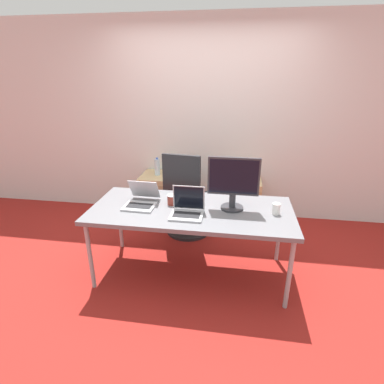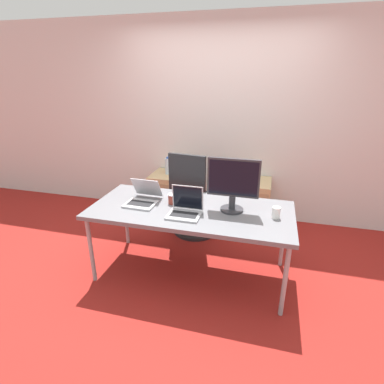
{
  "view_description": "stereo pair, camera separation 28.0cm",
  "coord_description": "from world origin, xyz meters",
  "px_view_note": "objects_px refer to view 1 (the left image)",
  "views": [
    {
      "loc": [
        0.4,
        -2.53,
        1.92
      ],
      "look_at": [
        0.0,
        0.04,
        0.87
      ],
      "focal_mm": 28.0,
      "sensor_mm": 36.0,
      "label": 1
    },
    {
      "loc": [
        0.67,
        -2.48,
        1.92
      ],
      "look_at": [
        0.0,
        0.04,
        0.87
      ],
      "focal_mm": 28.0,
      "sensor_mm": 36.0,
      "label": 2
    }
  ],
  "objects_px": {
    "cabinet_right": "(243,201)",
    "laptop_left": "(187,209)",
    "monitor": "(233,182)",
    "coffee_cup_brown": "(172,200)",
    "coffee_cup_white": "(276,209)",
    "cabinet_left": "(158,196)",
    "office_chair": "(187,204)",
    "laptop_right": "(141,200)",
    "water_bottle": "(157,167)"
  },
  "relations": [
    {
      "from": "cabinet_right",
      "to": "coffee_cup_white",
      "type": "distance_m",
      "value": 1.33
    },
    {
      "from": "office_chair",
      "to": "laptop_right",
      "type": "height_order",
      "value": "office_chair"
    },
    {
      "from": "cabinet_left",
      "to": "cabinet_right",
      "type": "distance_m",
      "value": 1.16
    },
    {
      "from": "water_bottle",
      "to": "coffee_cup_white",
      "type": "xyz_separation_m",
      "value": [
        1.43,
        -1.22,
        0.04
      ]
    },
    {
      "from": "office_chair",
      "to": "cabinet_right",
      "type": "height_order",
      "value": "office_chair"
    },
    {
      "from": "cabinet_right",
      "to": "laptop_right",
      "type": "distance_m",
      "value": 1.63
    },
    {
      "from": "office_chair",
      "to": "water_bottle",
      "type": "relative_size",
      "value": 4.51
    },
    {
      "from": "water_bottle",
      "to": "monitor",
      "type": "distance_m",
      "value": 1.58
    },
    {
      "from": "laptop_left",
      "to": "coffee_cup_white",
      "type": "xyz_separation_m",
      "value": [
        0.79,
        0.13,
        -0.0
      ]
    },
    {
      "from": "laptop_left",
      "to": "coffee_cup_white",
      "type": "relative_size",
      "value": 2.87
    },
    {
      "from": "office_chair",
      "to": "cabinet_left",
      "type": "height_order",
      "value": "office_chair"
    },
    {
      "from": "laptop_left",
      "to": "coffee_cup_white",
      "type": "bearing_deg",
      "value": 9.58
    },
    {
      "from": "cabinet_right",
      "to": "laptop_left",
      "type": "height_order",
      "value": "laptop_left"
    },
    {
      "from": "cabinet_left",
      "to": "water_bottle",
      "type": "bearing_deg",
      "value": 90.0
    },
    {
      "from": "cabinet_left",
      "to": "monitor",
      "type": "height_order",
      "value": "monitor"
    },
    {
      "from": "cabinet_left",
      "to": "water_bottle",
      "type": "xyz_separation_m",
      "value": [
        -0.0,
        0.0,
        0.42
      ]
    },
    {
      "from": "office_chair",
      "to": "coffee_cup_brown",
      "type": "height_order",
      "value": "office_chair"
    },
    {
      "from": "laptop_right",
      "to": "coffee_cup_brown",
      "type": "bearing_deg",
      "value": 11.88
    },
    {
      "from": "coffee_cup_white",
      "to": "cabinet_left",
      "type": "bearing_deg",
      "value": 139.65
    },
    {
      "from": "office_chair",
      "to": "cabinet_right",
      "type": "bearing_deg",
      "value": 31.7
    },
    {
      "from": "cabinet_left",
      "to": "coffee_cup_brown",
      "type": "bearing_deg",
      "value": -68.32
    },
    {
      "from": "laptop_right",
      "to": "coffee_cup_brown",
      "type": "distance_m",
      "value": 0.3
    },
    {
      "from": "cabinet_left",
      "to": "laptop_right",
      "type": "xyz_separation_m",
      "value": [
        0.17,
        -1.21,
        0.46
      ]
    },
    {
      "from": "monitor",
      "to": "coffee_cup_white",
      "type": "relative_size",
      "value": 4.88
    },
    {
      "from": "laptop_left",
      "to": "coffee_cup_brown",
      "type": "relative_size",
      "value": 2.94
    },
    {
      "from": "cabinet_right",
      "to": "coffee_cup_white",
      "type": "relative_size",
      "value": 6.11
    },
    {
      "from": "cabinet_right",
      "to": "coffee_cup_white",
      "type": "xyz_separation_m",
      "value": [
        0.27,
        -1.22,
        0.46
      ]
    },
    {
      "from": "cabinet_left",
      "to": "cabinet_right",
      "type": "relative_size",
      "value": 1.0
    },
    {
      "from": "water_bottle",
      "to": "laptop_left",
      "type": "bearing_deg",
      "value": -64.61
    },
    {
      "from": "laptop_right",
      "to": "cabinet_left",
      "type": "bearing_deg",
      "value": 97.8
    },
    {
      "from": "coffee_cup_white",
      "to": "cabinet_right",
      "type": "bearing_deg",
      "value": 102.38
    },
    {
      "from": "water_bottle",
      "to": "coffee_cup_brown",
      "type": "height_order",
      "value": "water_bottle"
    },
    {
      "from": "laptop_left",
      "to": "coffee_cup_brown",
      "type": "distance_m",
      "value": 0.27
    },
    {
      "from": "water_bottle",
      "to": "coffee_cup_white",
      "type": "relative_size",
      "value": 2.35
    },
    {
      "from": "monitor",
      "to": "coffee_cup_brown",
      "type": "distance_m",
      "value": 0.62
    },
    {
      "from": "cabinet_left",
      "to": "cabinet_right",
      "type": "xyz_separation_m",
      "value": [
        1.16,
        0.0,
        0.0
      ]
    },
    {
      "from": "water_bottle",
      "to": "office_chair",
      "type": "bearing_deg",
      "value": -42.2
    },
    {
      "from": "coffee_cup_white",
      "to": "coffee_cup_brown",
      "type": "distance_m",
      "value": 0.98
    },
    {
      "from": "laptop_left",
      "to": "coffee_cup_brown",
      "type": "bearing_deg",
      "value": 132.54
    },
    {
      "from": "office_chair",
      "to": "laptop_right",
      "type": "relative_size",
      "value": 3.03
    },
    {
      "from": "water_bottle",
      "to": "coffee_cup_brown",
      "type": "bearing_deg",
      "value": -68.36
    },
    {
      "from": "laptop_left",
      "to": "monitor",
      "type": "relative_size",
      "value": 0.59
    },
    {
      "from": "water_bottle",
      "to": "laptop_left",
      "type": "distance_m",
      "value": 1.5
    },
    {
      "from": "laptop_left",
      "to": "monitor",
      "type": "distance_m",
      "value": 0.49
    },
    {
      "from": "monitor",
      "to": "coffee_cup_brown",
      "type": "xyz_separation_m",
      "value": [
        -0.58,
        0.01,
        -0.21
      ]
    },
    {
      "from": "office_chair",
      "to": "monitor",
      "type": "distance_m",
      "value": 1.09
    },
    {
      "from": "water_bottle",
      "to": "coffee_cup_brown",
      "type": "relative_size",
      "value": 2.41
    },
    {
      "from": "laptop_right",
      "to": "office_chair",
      "type": "bearing_deg",
      "value": 68.5
    },
    {
      "from": "cabinet_right",
      "to": "coffee_cup_brown",
      "type": "distance_m",
      "value": 1.43
    },
    {
      "from": "cabinet_left",
      "to": "laptop_left",
      "type": "xyz_separation_m",
      "value": [
        0.64,
        -1.35,
        0.46
      ]
    }
  ]
}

